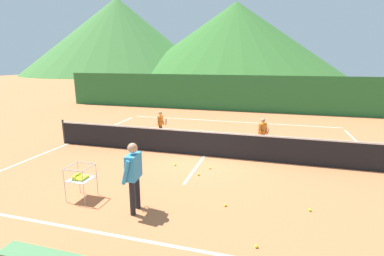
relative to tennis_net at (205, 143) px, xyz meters
The scene contains 19 objects.
ground_plane 0.50m from the tennis_net, ahead, with size 120.00×120.00×0.00m, color #C67042.
line_baseline_near 5.42m from the tennis_net, 90.00° to the right, with size 12.21×0.08×0.01m, color white.
line_baseline_far 6.49m from the tennis_net, 90.00° to the left, with size 12.21×0.08×0.01m, color white.
line_sideline_west 6.13m from the tennis_net, behind, with size 0.08×11.87×0.01m, color white.
line_service_center 0.50m from the tennis_net, ahead, with size 0.08×5.26×0.01m, color white.
tennis_net is the anchor object (origin of this frame).
instructor 4.47m from the tennis_net, 98.76° to the right, with size 0.49×0.76×1.71m.
student_0 3.18m from the tennis_net, 142.91° to the left, with size 0.48×0.58×1.27m.
student_1 2.60m from the tennis_net, 37.30° to the left, with size 0.41×0.70×1.26m.
ball_cart 4.79m from the tennis_net, 118.99° to the right, with size 0.58×0.58×0.90m.
tennis_ball_0 4.71m from the tennis_net, 44.01° to the right, with size 0.07×0.07×0.07m, color yellow.
tennis_ball_1 1.53m from the tennis_net, 120.54° to the right, with size 0.07×0.07×0.07m, color yellow.
tennis_ball_2 1.41m from the tennis_net, 68.78° to the right, with size 0.07×0.07×0.07m, color yellow.
tennis_ball_3 1.94m from the tennis_net, 82.36° to the right, with size 0.07×0.07×0.07m, color yellow.
tennis_ball_4 3.86m from the tennis_net, 68.94° to the right, with size 0.07×0.07×0.07m, color yellow.
tennis_ball_5 5.49m from the tennis_net, 66.15° to the right, with size 0.07×0.07×0.07m, color yellow.
windscreen_fence 10.15m from the tennis_net, 90.00° to the left, with size 26.87×0.08×2.55m, color #286B33.
hill_0 72.20m from the tennis_net, 121.98° to the left, with size 48.94×48.94×19.47m, color #427A38.
hill_1 64.67m from the tennis_net, 96.44° to the left, with size 51.48×51.48×17.46m, color #38702D.
Camera 1 is at (2.31, -9.95, 3.53)m, focal length 26.48 mm.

